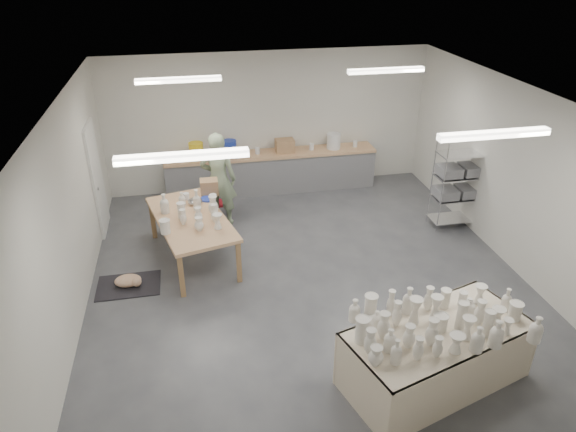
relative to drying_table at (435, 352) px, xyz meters
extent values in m
plane|color=#424449|center=(-1.02, 2.32, -0.46)|extent=(8.00, 8.00, 0.00)
cube|color=white|center=(-1.02, 2.32, 2.53)|extent=(7.00, 8.00, 0.02)
cube|color=silver|center=(-1.02, 6.32, 1.04)|extent=(7.00, 0.02, 3.00)
cube|color=silver|center=(-1.02, -1.68, 1.04)|extent=(7.00, 0.02, 3.00)
cube|color=silver|center=(-4.52, 2.32, 1.04)|extent=(0.02, 8.00, 3.00)
cube|color=silver|center=(2.48, 2.32, 1.04)|extent=(0.02, 8.00, 3.00)
cube|color=white|center=(-4.49, 4.92, 0.59)|extent=(0.05, 0.90, 2.10)
cube|color=white|center=(-2.82, 0.82, 2.48)|extent=(1.40, 0.12, 0.08)
cube|color=white|center=(0.78, 0.82, 2.48)|extent=(1.40, 0.12, 0.08)
cube|color=white|center=(-2.82, 4.32, 2.48)|extent=(1.40, 0.12, 0.08)
cube|color=white|center=(0.78, 4.32, 2.48)|extent=(1.40, 0.12, 0.08)
cube|color=tan|center=(-1.02, 6.00, 0.41)|extent=(4.60, 0.60, 0.06)
cube|color=slate|center=(-1.02, 6.00, -0.04)|extent=(4.60, 0.55, 0.84)
cylinder|color=yellow|center=(-2.62, 6.00, 0.61)|extent=(0.30, 0.30, 0.34)
cylinder|color=#2037B0|center=(-1.92, 6.00, 0.61)|extent=(0.30, 0.30, 0.34)
cylinder|color=white|center=(0.38, 6.00, 0.61)|extent=(0.30, 0.30, 0.34)
cube|color=#AC8153|center=(-0.72, 6.00, 0.58)|extent=(0.40, 0.30, 0.28)
cylinder|color=white|center=(-3.02, 6.00, 0.51)|extent=(0.10, 0.10, 0.14)
cylinder|color=white|center=(-1.32, 6.00, 0.51)|extent=(0.10, 0.10, 0.14)
cylinder|color=white|center=(-0.12, 6.00, 0.51)|extent=(0.10, 0.10, 0.14)
cylinder|color=white|center=(0.88, 6.00, 0.51)|extent=(0.10, 0.10, 0.14)
cylinder|color=silver|center=(1.76, 3.50, 0.44)|extent=(0.02, 0.02, 1.80)
cylinder|color=silver|center=(2.60, 3.50, 0.44)|extent=(0.02, 0.02, 1.80)
cylinder|color=silver|center=(1.76, 3.94, 0.44)|extent=(0.02, 0.02, 1.80)
cylinder|color=silver|center=(2.60, 3.94, 0.44)|extent=(0.02, 0.02, 1.80)
cube|color=silver|center=(2.18, 3.72, -0.31)|extent=(0.88, 0.48, 0.02)
cube|color=silver|center=(2.18, 3.72, 0.14)|extent=(0.88, 0.48, 0.02)
cube|color=silver|center=(2.18, 3.72, 0.59)|extent=(0.88, 0.48, 0.02)
cube|color=silver|center=(2.18, 3.72, 1.04)|extent=(0.88, 0.48, 0.02)
cube|color=slate|center=(1.96, 3.72, 0.26)|extent=(0.38, 0.42, 0.18)
cube|color=slate|center=(2.40, 3.72, 0.26)|extent=(0.38, 0.42, 0.18)
cube|color=slate|center=(1.96, 3.72, 0.71)|extent=(0.38, 0.42, 0.18)
cube|color=slate|center=(2.40, 3.72, 0.71)|extent=(0.38, 0.42, 0.18)
cube|color=olive|center=(0.02, 0.00, -0.11)|extent=(2.22, 1.48, 0.71)
cube|color=beige|center=(0.02, 0.00, 0.33)|extent=(2.51, 1.70, 0.03)
cube|color=beige|center=(0.02, -0.52, -0.06)|extent=(2.21, 0.69, 0.81)
cube|color=beige|center=(0.02, 0.53, -0.06)|extent=(2.21, 0.69, 0.81)
cube|color=tan|center=(-2.84, 3.50, 0.32)|extent=(1.58, 2.36, 0.06)
cube|color=olive|center=(-3.31, 2.49, -0.09)|extent=(0.08, 0.08, 0.75)
cube|color=olive|center=(-2.37, 2.49, -0.09)|extent=(0.08, 0.08, 0.75)
cube|color=olive|center=(-3.31, 4.51, -0.09)|extent=(0.08, 0.08, 0.75)
cube|color=olive|center=(-2.37, 4.51, -0.09)|extent=(0.08, 0.08, 0.75)
ellipsoid|color=silver|center=(-2.74, 4.00, 0.40)|extent=(0.26, 0.26, 0.12)
cylinder|color=#2037B0|center=(-2.51, 4.13, 0.36)|extent=(0.26, 0.26, 0.03)
cylinder|color=white|center=(-2.89, 4.22, 0.41)|extent=(0.11, 0.11, 0.12)
cube|color=#AC8153|center=(-2.46, 4.37, 0.49)|extent=(0.32, 0.26, 0.28)
cube|color=black|center=(-3.92, 2.85, -0.45)|extent=(1.00, 0.70, 0.02)
ellipsoid|color=white|center=(-3.92, 2.85, -0.35)|extent=(0.44, 0.32, 0.18)
sphere|color=white|center=(-3.78, 2.75, -0.34)|extent=(0.15, 0.15, 0.15)
imported|color=#8FA37E|center=(-2.26, 4.71, 0.47)|extent=(0.77, 0.60, 1.87)
cylinder|color=red|center=(-2.26, 4.98, -0.17)|extent=(0.37, 0.37, 0.04)
cylinder|color=silver|center=(-2.13, 5.00, -0.32)|extent=(0.02, 0.02, 0.29)
cylinder|color=silver|center=(-2.35, 5.09, -0.32)|extent=(0.02, 0.02, 0.29)
cylinder|color=silver|center=(-2.32, 4.85, -0.32)|extent=(0.02, 0.02, 0.29)
camera|label=1|loc=(-2.72, -4.35, 4.45)|focal=32.00mm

